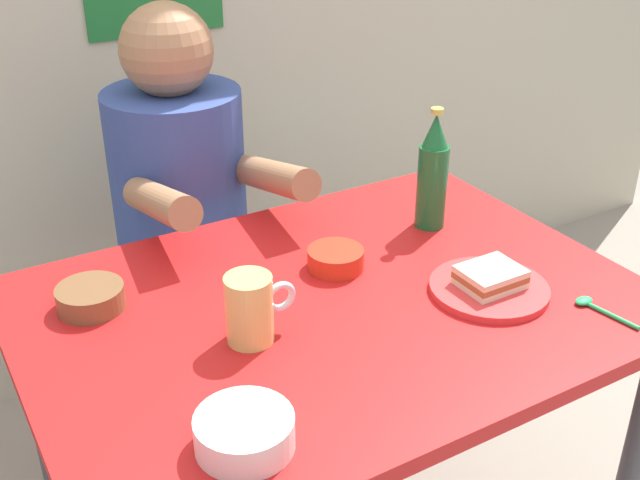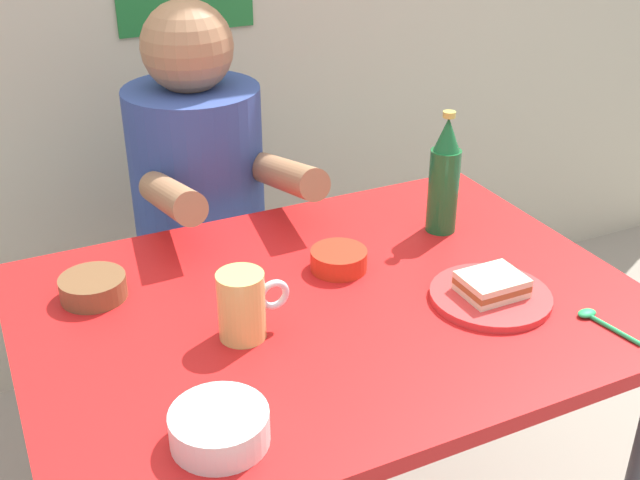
{
  "view_description": "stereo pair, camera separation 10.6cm",
  "coord_description": "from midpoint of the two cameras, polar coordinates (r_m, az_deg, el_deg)",
  "views": [
    {
      "loc": [
        -0.63,
        -1.02,
        1.5
      ],
      "look_at": [
        0.0,
        0.05,
        0.84
      ],
      "focal_mm": 43.87,
      "sensor_mm": 36.0,
      "label": 1
    },
    {
      "loc": [
        -0.54,
        -1.07,
        1.5
      ],
      "look_at": [
        0.0,
        0.05,
        0.84
      ],
      "focal_mm": 43.87,
      "sensor_mm": 36.0,
      "label": 2
    }
  ],
  "objects": [
    {
      "name": "beer_bottle",
      "position": [
        1.64,
        10.88,
        4.42
      ],
      "size": [
        0.06,
        0.06,
        0.26
      ],
      "color": "#19602D",
      "rests_on": "dining_table"
    },
    {
      "name": "plate_orange",
      "position": [
        1.46,
        14.37,
        -4.04
      ],
      "size": [
        0.22,
        0.22,
        0.01
      ],
      "primitive_type": "cylinder",
      "color": "red",
      "rests_on": "dining_table"
    },
    {
      "name": "sandwich",
      "position": [
        1.45,
        14.48,
        -3.2
      ],
      "size": [
        0.11,
        0.09,
        0.04
      ],
      "color": "beige",
      "rests_on": "plate_orange"
    },
    {
      "name": "beer_mug",
      "position": [
        1.29,
        -3.31,
        -4.82
      ],
      "size": [
        0.13,
        0.08,
        0.12
      ],
      "color": "#D1BC66",
      "rests_on": "dining_table"
    },
    {
      "name": "sauce_bowl_chili",
      "position": [
        1.51,
        3.39,
        -1.42
      ],
      "size": [
        0.11,
        0.11,
        0.04
      ],
      "color": "red",
      "rests_on": "dining_table"
    },
    {
      "name": "rice_bowl_white",
      "position": [
        1.11,
        -4.58,
        -13.43
      ],
      "size": [
        0.14,
        0.14,
        0.05
      ],
      "color": "silver",
      "rests_on": "dining_table"
    },
    {
      "name": "condiment_bowl_brown",
      "position": [
        1.46,
        -14.26,
        -3.34
      ],
      "size": [
        0.12,
        0.12,
        0.04
      ],
      "color": "brown",
      "rests_on": "dining_table"
    },
    {
      "name": "spoon",
      "position": [
        1.46,
        21.57,
        -5.46
      ],
      "size": [
        0.04,
        0.12,
        0.01
      ],
      "color": "#26A559",
      "rests_on": "dining_table"
    },
    {
      "name": "dining_table",
      "position": [
        1.47,
        2.92,
        -7.54
      ],
      "size": [
        1.1,
        0.8,
        0.74
      ],
      "color": "red",
      "rests_on": "ground"
    },
    {
      "name": "stool",
      "position": [
        2.1,
        -6.71,
        -5.48
      ],
      "size": [
        0.34,
        0.34,
        0.45
      ],
      "color": "#4C4C51",
      "rests_on": "ground"
    },
    {
      "name": "person_seated",
      "position": [
        1.9,
        -7.29,
        4.92
      ],
      "size": [
        0.33,
        0.56,
        0.72
      ],
      "color": "#33478C",
      "rests_on": "stool"
    }
  ]
}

